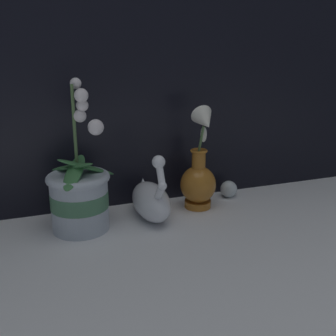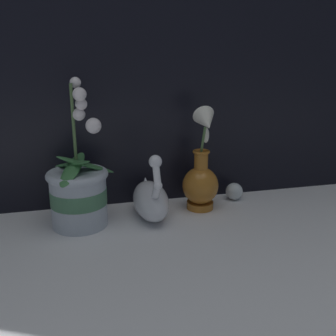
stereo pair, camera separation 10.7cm
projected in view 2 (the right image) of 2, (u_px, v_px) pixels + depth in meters
ground_plane at (171, 235)px, 0.99m from camera, size 2.80×2.80×0.00m
orchid_potted_plant at (79, 191)px, 1.03m from camera, size 0.18×0.20×0.39m
swan_figurine at (151, 199)px, 1.09m from camera, size 0.09×0.21×0.20m
blue_vase at (201, 177)px, 1.13m from camera, size 0.10×0.13×0.31m
glass_sphere at (234, 191)px, 1.22m from camera, size 0.05×0.05×0.05m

